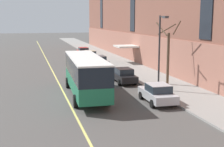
{
  "coord_description": "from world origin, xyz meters",
  "views": [
    {
      "loc": [
        -4.27,
        -25.61,
        6.59
      ],
      "look_at": [
        2.97,
        0.85,
        1.8
      ],
      "focal_mm": 50.0,
      "sensor_mm": 36.0,
      "label": 1
    }
  ],
  "objects_px": {
    "parked_car_silver_5": "(157,93)",
    "parked_car_red_6": "(83,52)",
    "parked_car_darkgray_0": "(99,61)",
    "street_tree_mid_block": "(168,53)",
    "street_lamp": "(160,45)",
    "fire_hydrant": "(128,71)",
    "parked_car_champagne_1": "(90,55)",
    "city_bus": "(86,73)",
    "parked_car_black_3": "(124,75)"
  },
  "relations": [
    {
      "from": "parked_car_silver_5",
      "to": "parked_car_red_6",
      "type": "distance_m",
      "value": 33.53
    },
    {
      "from": "city_bus",
      "to": "parked_car_red_6",
      "type": "xyz_separation_m",
      "value": [
        5.14,
        29.9,
        -1.23
      ]
    },
    {
      "from": "parked_car_champagne_1",
      "to": "street_tree_mid_block",
      "type": "bearing_deg",
      "value": -80.65
    },
    {
      "from": "city_bus",
      "to": "fire_hydrant",
      "type": "height_order",
      "value": "city_bus"
    },
    {
      "from": "city_bus",
      "to": "parked_car_red_6",
      "type": "bearing_deg",
      "value": 80.25
    },
    {
      "from": "parked_car_darkgray_0",
      "to": "fire_hydrant",
      "type": "height_order",
      "value": "parked_car_darkgray_0"
    },
    {
      "from": "street_tree_mid_block",
      "to": "street_lamp",
      "type": "distance_m",
      "value": 3.21
    },
    {
      "from": "city_bus",
      "to": "street_tree_mid_block",
      "type": "distance_m",
      "value": 9.07
    },
    {
      "from": "parked_car_champagne_1",
      "to": "street_lamp",
      "type": "distance_m",
      "value": 24.33
    },
    {
      "from": "parked_car_champagne_1",
      "to": "parked_car_red_6",
      "type": "bearing_deg",
      "value": 90.1
    },
    {
      "from": "parked_car_darkgray_0",
      "to": "parked_car_silver_5",
      "type": "bearing_deg",
      "value": -89.56
    },
    {
      "from": "street_tree_mid_block",
      "to": "city_bus",
      "type": "bearing_deg",
      "value": -165.88
    },
    {
      "from": "city_bus",
      "to": "parked_car_black_3",
      "type": "distance_m",
      "value": 6.95
    },
    {
      "from": "city_bus",
      "to": "street_lamp",
      "type": "height_order",
      "value": "street_lamp"
    },
    {
      "from": "street_tree_mid_block",
      "to": "parked_car_black_3",
      "type": "bearing_deg",
      "value": 145.91
    },
    {
      "from": "street_tree_mid_block",
      "to": "fire_hydrant",
      "type": "height_order",
      "value": "street_tree_mid_block"
    },
    {
      "from": "parked_car_champagne_1",
      "to": "parked_car_black_3",
      "type": "height_order",
      "value": "same"
    },
    {
      "from": "parked_car_red_6",
      "to": "street_tree_mid_block",
      "type": "distance_m",
      "value": 28.05
    },
    {
      "from": "parked_car_champagne_1",
      "to": "fire_hydrant",
      "type": "xyz_separation_m",
      "value": [
        1.55,
        -15.19,
        -0.29
      ]
    },
    {
      "from": "parked_car_darkgray_0",
      "to": "fire_hydrant",
      "type": "bearing_deg",
      "value": -77.45
    },
    {
      "from": "street_lamp",
      "to": "parked_car_darkgray_0",
      "type": "bearing_deg",
      "value": 96.32
    },
    {
      "from": "parked_car_silver_5",
      "to": "fire_hydrant",
      "type": "bearing_deg",
      "value": 82.6
    },
    {
      "from": "parked_car_silver_5",
      "to": "parked_car_darkgray_0",
      "type": "bearing_deg",
      "value": 90.44
    },
    {
      "from": "parked_car_darkgray_0",
      "to": "street_tree_mid_block",
      "type": "height_order",
      "value": "street_tree_mid_block"
    },
    {
      "from": "parked_car_silver_5",
      "to": "parked_car_red_6",
      "type": "xyz_separation_m",
      "value": [
        0.03,
        33.53,
        0.0
      ]
    },
    {
      "from": "parked_car_silver_5",
      "to": "fire_hydrant",
      "type": "height_order",
      "value": "parked_car_silver_5"
    },
    {
      "from": "parked_car_silver_5",
      "to": "street_lamp",
      "type": "relative_size",
      "value": 0.65
    },
    {
      "from": "fire_hydrant",
      "to": "parked_car_darkgray_0",
      "type": "bearing_deg",
      "value": 102.55
    },
    {
      "from": "street_lamp",
      "to": "fire_hydrant",
      "type": "relative_size",
      "value": 9.4
    },
    {
      "from": "parked_car_black_3",
      "to": "parked_car_red_6",
      "type": "distance_m",
      "value": 25.14
    },
    {
      "from": "parked_car_champagne_1",
      "to": "street_tree_mid_block",
      "type": "relative_size",
      "value": 0.75
    },
    {
      "from": "parked_car_champagne_1",
      "to": "fire_hydrant",
      "type": "distance_m",
      "value": 15.27
    },
    {
      "from": "parked_car_darkgray_0",
      "to": "parked_car_red_6",
      "type": "bearing_deg",
      "value": 89.21
    },
    {
      "from": "city_bus",
      "to": "parked_car_darkgray_0",
      "type": "height_order",
      "value": "city_bus"
    },
    {
      "from": "parked_car_darkgray_0",
      "to": "street_tree_mid_block",
      "type": "bearing_deg",
      "value": -75.28
    },
    {
      "from": "parked_car_black_3",
      "to": "parked_car_silver_5",
      "type": "relative_size",
      "value": 1.06
    },
    {
      "from": "street_lamp",
      "to": "fire_hydrant",
      "type": "bearing_deg",
      "value": 90.65
    },
    {
      "from": "parked_car_black_3",
      "to": "parked_car_red_6",
      "type": "relative_size",
      "value": 1.02
    },
    {
      "from": "parked_car_champagne_1",
      "to": "street_lamp",
      "type": "height_order",
      "value": "street_lamp"
    },
    {
      "from": "parked_car_darkgray_0",
      "to": "street_lamp",
      "type": "xyz_separation_m",
      "value": [
        1.85,
        -16.68,
        3.52
      ]
    },
    {
      "from": "street_tree_mid_block",
      "to": "parked_car_silver_5",
      "type": "bearing_deg",
      "value": -121.76
    },
    {
      "from": "parked_car_silver_5",
      "to": "parked_car_red_6",
      "type": "relative_size",
      "value": 0.97
    },
    {
      "from": "parked_car_darkgray_0",
      "to": "parked_car_champagne_1",
      "type": "xyz_separation_m",
      "value": [
        0.2,
        7.33,
        -0.0
      ]
    },
    {
      "from": "parked_car_champagne_1",
      "to": "parked_car_silver_5",
      "type": "xyz_separation_m",
      "value": [
        -0.04,
        -27.46,
        -0.0
      ]
    },
    {
      "from": "street_lamp",
      "to": "city_bus",
      "type": "bearing_deg",
      "value": 178.4
    },
    {
      "from": "parked_car_silver_5",
      "to": "street_lamp",
      "type": "distance_m",
      "value": 5.21
    },
    {
      "from": "fire_hydrant",
      "to": "street_lamp",
      "type": "bearing_deg",
      "value": -89.35
    },
    {
      "from": "parked_car_darkgray_0",
      "to": "parked_car_silver_5",
      "type": "xyz_separation_m",
      "value": [
        0.15,
        -20.13,
        -0.0
      ]
    },
    {
      "from": "parked_car_black_3",
      "to": "street_lamp",
      "type": "bearing_deg",
      "value": -69.13
    },
    {
      "from": "city_bus",
      "to": "parked_car_darkgray_0",
      "type": "relative_size",
      "value": 2.32
    }
  ]
}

